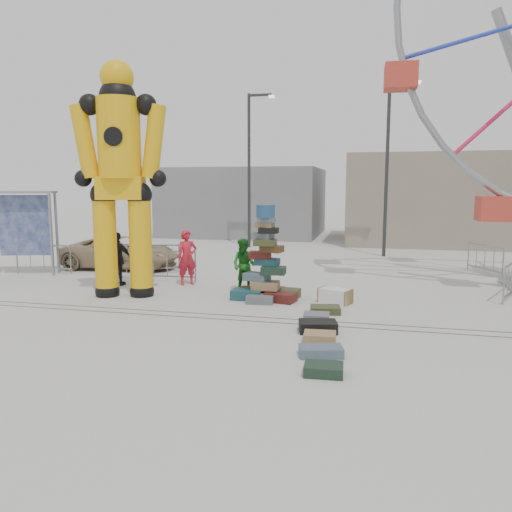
% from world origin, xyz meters
% --- Properties ---
extents(ground, '(90.00, 90.00, 0.00)m').
position_xyz_m(ground, '(0.00, 0.00, 0.00)').
color(ground, '#9E9E99').
rests_on(ground, ground).
extents(track_line_near, '(40.00, 0.04, 0.01)m').
position_xyz_m(track_line_near, '(0.00, 0.60, 0.00)').
color(track_line_near, '#47443F').
rests_on(track_line_near, ground).
extents(track_line_far, '(40.00, 0.04, 0.01)m').
position_xyz_m(track_line_far, '(0.00, 1.00, 0.00)').
color(track_line_far, '#47443F').
rests_on(track_line_far, ground).
extents(building_right, '(12.00, 8.00, 5.00)m').
position_xyz_m(building_right, '(7.00, 20.00, 2.50)').
color(building_right, gray).
rests_on(building_right, ground).
extents(building_left, '(10.00, 8.00, 4.40)m').
position_xyz_m(building_left, '(-6.00, 22.00, 2.20)').
color(building_left, gray).
rests_on(building_left, ground).
extents(lamp_post_right, '(1.41, 0.25, 8.00)m').
position_xyz_m(lamp_post_right, '(3.09, 13.00, 4.48)').
color(lamp_post_right, '#2D2D30').
rests_on(lamp_post_right, ground).
extents(lamp_post_left, '(1.41, 0.25, 8.00)m').
position_xyz_m(lamp_post_left, '(-3.91, 15.00, 4.48)').
color(lamp_post_left, '#2D2D30').
rests_on(lamp_post_left, ground).
extents(suitcase_tower, '(1.94, 1.71, 2.74)m').
position_xyz_m(suitcase_tower, '(-0.52, 3.06, 0.77)').
color(suitcase_tower, '#1C4C54').
rests_on(suitcase_tower, ground).
extents(crash_test_dummy, '(2.79, 1.23, 7.00)m').
position_xyz_m(crash_test_dummy, '(-4.71, 2.47, 3.69)').
color(crash_test_dummy, black).
rests_on(crash_test_dummy, ground).
extents(steamer_trunk, '(1.00, 0.81, 0.41)m').
position_xyz_m(steamer_trunk, '(1.50, 3.00, 0.20)').
color(steamer_trunk, silver).
rests_on(steamer_trunk, ground).
extents(row_case_0, '(0.84, 0.66, 0.18)m').
position_xyz_m(row_case_0, '(1.34, 1.80, 0.09)').
color(row_case_0, '#3C4321').
rests_on(row_case_0, ground).
extents(row_case_1, '(0.66, 0.58, 0.19)m').
position_xyz_m(row_case_1, '(1.20, 0.99, 0.10)').
color(row_case_1, slate).
rests_on(row_case_1, ground).
extents(row_case_2, '(0.94, 0.71, 0.26)m').
position_xyz_m(row_case_2, '(1.34, 0.06, 0.13)').
color(row_case_2, black).
rests_on(row_case_2, ground).
extents(row_case_3, '(0.70, 0.55, 0.21)m').
position_xyz_m(row_case_3, '(1.46, -0.67, 0.11)').
color(row_case_3, '#9B7A4F').
rests_on(row_case_3, ground).
extents(row_case_4, '(0.92, 0.65, 0.20)m').
position_xyz_m(row_case_4, '(1.57, -1.54, 0.10)').
color(row_case_4, slate).
rests_on(row_case_4, ground).
extents(row_case_5, '(0.70, 0.53, 0.19)m').
position_xyz_m(row_case_5, '(1.71, -2.48, 0.10)').
color(row_case_5, '#1C3223').
rests_on(row_case_5, ground).
extents(barricade_dummy_a, '(1.96, 0.58, 1.10)m').
position_xyz_m(barricade_dummy_a, '(-9.52, 5.29, 0.55)').
color(barricade_dummy_a, gray).
rests_on(barricade_dummy_a, ground).
extents(barricade_dummy_b, '(1.97, 0.58, 1.10)m').
position_xyz_m(barricade_dummy_b, '(-5.62, 6.42, 0.55)').
color(barricade_dummy_b, gray).
rests_on(barricade_dummy_b, ground).
extents(barricade_dummy_c, '(2.00, 0.23, 1.10)m').
position_xyz_m(barricade_dummy_c, '(-4.38, 4.90, 0.55)').
color(barricade_dummy_c, gray).
rests_on(barricade_dummy_c, ground).
extents(barricade_wheel_front, '(0.91, 1.87, 1.10)m').
position_xyz_m(barricade_wheel_front, '(6.46, 4.76, 0.55)').
color(barricade_wheel_front, gray).
rests_on(barricade_wheel_front, ground).
extents(barricade_wheel_back, '(0.94, 1.85, 1.10)m').
position_xyz_m(barricade_wheel_back, '(6.60, 9.13, 0.55)').
color(barricade_wheel_back, gray).
rests_on(barricade_wheel_back, ground).
extents(pedestrian_red, '(0.79, 0.75, 1.82)m').
position_xyz_m(pedestrian_red, '(-3.51, 4.54, 0.91)').
color(pedestrian_red, red).
rests_on(pedestrian_red, ground).
extents(pedestrian_green, '(0.95, 0.83, 1.66)m').
position_xyz_m(pedestrian_green, '(-1.39, 3.90, 0.83)').
color(pedestrian_green, '#175E18').
rests_on(pedestrian_green, ground).
extents(pedestrian_black, '(1.05, 0.47, 1.77)m').
position_xyz_m(pedestrian_black, '(-5.69, 3.89, 0.88)').
color(pedestrian_black, black).
rests_on(pedestrian_black, ground).
extents(parked_suv, '(4.73, 2.38, 1.28)m').
position_xyz_m(parked_suv, '(-7.28, 7.04, 0.64)').
color(parked_suv, '#9C8764').
rests_on(parked_suv, ground).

